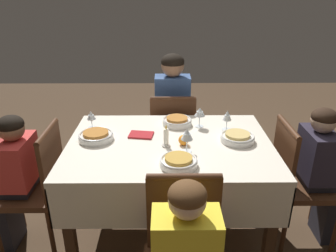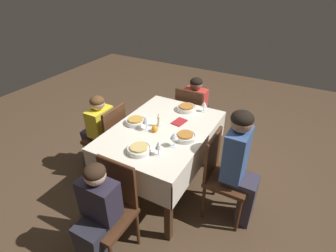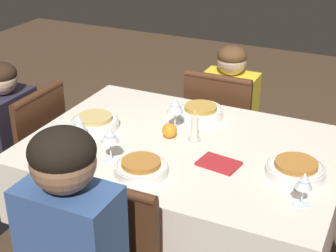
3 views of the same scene
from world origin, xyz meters
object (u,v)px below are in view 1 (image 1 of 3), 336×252
at_px(chair_north, 173,135).
at_px(dining_table, 170,156).
at_px(bowl_north, 177,121).
at_px(bowl_east, 237,137).
at_px(wine_glass_south, 187,135).
at_px(person_adult_denim, 172,111).
at_px(chair_east, 298,178).
at_px(wine_glass_east, 227,116).
at_px(person_child_red, 12,178).
at_px(candle_centerpiece, 166,139).
at_px(wine_glass_west, 91,116).
at_px(bowl_south, 179,162).
at_px(person_child_dark, 323,171).
at_px(orange_fruit, 184,140).
at_px(wine_glass_north, 200,112).
at_px(bowl_west, 96,136).
at_px(chair_west, 38,184).
at_px(napkin_red_folded, 141,135).

bearing_deg(chair_north, dining_table, 87.12).
xyz_separation_m(bowl_north, bowl_east, (0.38, -0.27, -0.00)).
bearing_deg(wine_glass_south, person_adult_denim, 94.04).
relative_size(chair_east, wine_glass_south, 5.77).
distance_m(bowl_east, wine_glass_east, 0.20).
bearing_deg(person_child_red, wine_glass_east, 99.65).
bearing_deg(candle_centerpiece, wine_glass_west, 151.32).
xyz_separation_m(person_child_red, bowl_south, (1.09, -0.24, 0.26)).
height_order(chair_east, person_child_dark, person_child_dark).
distance_m(wine_glass_south, orange_fruit, 0.12).
xyz_separation_m(chair_north, wine_glass_north, (0.18, -0.44, 0.39)).
relative_size(person_child_red, candle_centerpiece, 6.84).
bearing_deg(chair_north, person_child_dark, 146.09).
relative_size(bowl_north, bowl_west, 0.93).
relative_size(person_adult_denim, bowl_west, 5.24).
xyz_separation_m(dining_table, wine_glass_north, (0.22, 0.25, 0.21)).
relative_size(person_adult_denim, wine_glass_east, 8.24).
height_order(chair_west, person_child_red, person_child_red).
bearing_deg(person_child_dark, wine_glass_north, 73.71).
height_order(person_adult_denim, candle_centerpiece, person_adult_denim).
xyz_separation_m(person_child_red, candle_centerpiece, (1.02, -0.00, 0.29)).
bearing_deg(person_child_dark, dining_table, 90.46).
bearing_deg(napkin_red_folded, chair_east, -4.97).
distance_m(bowl_north, bowl_east, 0.47).
height_order(person_child_dark, wine_glass_west, person_child_dark).
bearing_deg(wine_glass_south, bowl_west, 163.88).
bearing_deg(person_adult_denim, bowl_east, 116.36).
bearing_deg(wine_glass_north, orange_fruit, -114.19).
xyz_separation_m(chair_north, bowl_east, (0.41, -0.67, 0.31)).
relative_size(bowl_north, candle_centerpiece, 1.46).
distance_m(bowl_south, wine_glass_east, 0.61).
bearing_deg(bowl_south, person_child_red, 167.35).
distance_m(chair_east, candle_centerpiece, 0.96).
bearing_deg(candle_centerpiece, bowl_west, 168.14).
bearing_deg(bowl_south, orange_fruit, 81.02).
bearing_deg(bowl_north, wine_glass_north, -13.58).
xyz_separation_m(chair_east, person_child_red, (-1.92, -0.06, 0.04)).
relative_size(wine_glass_north, wine_glass_south, 0.93).
xyz_separation_m(person_adult_denim, orange_fruit, (0.05, -0.87, 0.14)).
distance_m(bowl_north, wine_glass_north, 0.18).
distance_m(wine_glass_east, orange_fruit, 0.39).
relative_size(person_adult_denim, bowl_south, 5.57).
distance_m(bowl_north, wine_glass_west, 0.61).
bearing_deg(person_child_dark, chair_west, 91.75).
relative_size(bowl_south, orange_fruit, 3.27).
relative_size(dining_table, chair_east, 1.47).
height_order(person_child_dark, bowl_east, person_child_dark).
bearing_deg(bowl_west, person_adult_denim, 56.78).
bearing_deg(wine_glass_north, wine_glass_east, -16.56).
bearing_deg(wine_glass_south, dining_table, 129.41).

